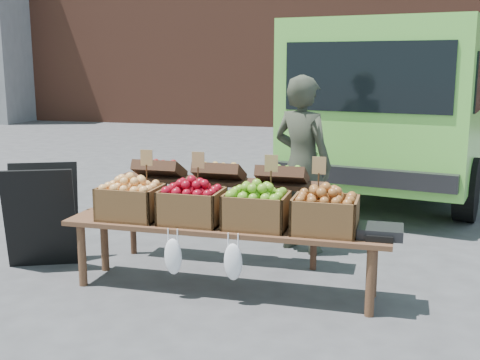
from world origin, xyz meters
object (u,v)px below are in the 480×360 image
(chalkboard_sign, at_px, (42,215))
(display_bench, at_px, (224,258))
(vendor, at_px, (302,165))
(weighing_scale, at_px, (380,231))
(back_table, at_px, (220,208))
(crate_russet_pears, at_px, (192,206))
(delivery_van, at_px, (408,109))
(crate_red_apples, at_px, (257,210))
(crate_green_apples, at_px, (325,215))
(crate_golden_apples, at_px, (131,202))

(chalkboard_sign, height_order, display_bench, chalkboard_sign)
(vendor, height_order, weighing_scale, vendor)
(back_table, xyz_separation_m, crate_russet_pears, (-0.01, -0.72, 0.19))
(vendor, distance_m, weighing_scale, 1.55)
(delivery_van, height_order, back_table, delivery_van)
(delivery_van, bearing_deg, chalkboard_sign, -114.55)
(crate_red_apples, bearing_deg, back_table, 126.67)
(display_bench, xyz_separation_m, crate_russet_pears, (-0.28, 0.00, 0.42))
(crate_red_apples, xyz_separation_m, weighing_scale, (0.97, 0.00, -0.10))
(display_bench, bearing_deg, delivery_van, 73.30)
(crate_russet_pears, distance_m, crate_green_apples, 1.10)
(crate_red_apples, xyz_separation_m, crate_green_apples, (0.55, 0.00, 0.00))
(crate_russet_pears, height_order, weighing_scale, crate_russet_pears)
(display_bench, distance_m, crate_russet_pears, 0.51)
(chalkboard_sign, xyz_separation_m, weighing_scale, (3.08, -0.19, 0.13))
(delivery_van, relative_size, crate_golden_apples, 10.63)
(delivery_van, distance_m, crate_red_apples, 4.91)
(vendor, height_order, crate_green_apples, vendor)
(delivery_van, relative_size, chalkboard_sign, 5.53)
(vendor, height_order, display_bench, vendor)
(crate_golden_apples, relative_size, crate_russet_pears, 1.00)
(display_bench, height_order, crate_russet_pears, crate_russet_pears)
(back_table, relative_size, crate_red_apples, 4.20)
(back_table, relative_size, crate_green_apples, 4.20)
(crate_red_apples, height_order, weighing_scale, crate_red_apples)
(crate_red_apples, relative_size, weighing_scale, 1.47)
(back_table, relative_size, display_bench, 0.78)
(crate_golden_apples, bearing_deg, vendor, 45.67)
(crate_golden_apples, distance_m, crate_russet_pears, 0.55)
(display_bench, xyz_separation_m, crate_green_apples, (0.82, 0.00, 0.42))
(crate_golden_apples, bearing_deg, crate_russet_pears, 0.00)
(chalkboard_sign, xyz_separation_m, crate_red_apples, (2.10, -0.19, 0.23))
(back_table, bearing_deg, crate_golden_apples, -128.07)
(chalkboard_sign, xyz_separation_m, crate_golden_apples, (1.00, -0.19, 0.23))
(delivery_van, xyz_separation_m, crate_green_apples, (-0.60, -4.75, -0.48))
(chalkboard_sign, bearing_deg, display_bench, -30.10)
(delivery_van, bearing_deg, display_bench, -95.75)
(vendor, bearing_deg, chalkboard_sign, 50.49)
(delivery_van, height_order, vendor, delivery_van)
(delivery_van, height_order, crate_russet_pears, delivery_van)
(display_bench, relative_size, crate_red_apples, 5.40)
(chalkboard_sign, bearing_deg, delivery_van, 30.30)
(chalkboard_sign, bearing_deg, crate_golden_apples, -34.86)
(back_table, xyz_separation_m, crate_golden_apples, (-0.56, -0.72, 0.19))
(delivery_van, distance_m, chalkboard_sign, 5.65)
(back_table, relative_size, crate_golden_apples, 4.20)
(crate_golden_apples, distance_m, crate_green_apples, 1.65)
(delivery_van, distance_m, display_bench, 5.04)
(vendor, xyz_separation_m, crate_russet_pears, (-0.70, -1.28, -0.17))
(crate_red_apples, relative_size, crate_green_apples, 1.00)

